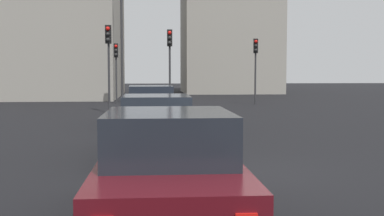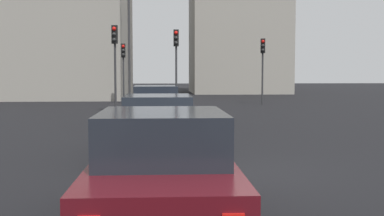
{
  "view_description": "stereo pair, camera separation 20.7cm",
  "coord_description": "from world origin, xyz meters",
  "px_view_note": "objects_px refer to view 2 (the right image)",
  "views": [
    {
      "loc": [
        -9.93,
        1.8,
        2.01
      ],
      "look_at": [
        -0.02,
        0.98,
        1.29
      ],
      "focal_mm": 45.91,
      "sensor_mm": 36.0,
      "label": 1
    },
    {
      "loc": [
        -9.94,
        1.6,
        2.01
      ],
      "look_at": [
        -0.02,
        0.98,
        1.29
      ],
      "focal_mm": 45.91,
      "sensor_mm": 36.0,
      "label": 2
    }
  ],
  "objects_px": {
    "car_grey_right_second": "(158,126)",
    "street_lamp_kerbside": "(129,28)",
    "traffic_light_near_right": "(123,60)",
    "car_maroon_right_third": "(162,171)",
    "traffic_light_far_right": "(115,50)",
    "traffic_light_far_left": "(176,52)",
    "traffic_light_near_left": "(263,57)",
    "car_navy_right_lead": "(155,106)"
  },
  "relations": [
    {
      "from": "car_grey_right_second",
      "to": "street_lamp_kerbside",
      "type": "distance_m",
      "value": 22.2
    },
    {
      "from": "car_grey_right_second",
      "to": "traffic_light_near_right",
      "type": "distance_m",
      "value": 20.33
    },
    {
      "from": "car_maroon_right_third",
      "to": "traffic_light_far_right",
      "type": "height_order",
      "value": "traffic_light_far_right"
    },
    {
      "from": "traffic_light_far_left",
      "to": "street_lamp_kerbside",
      "type": "bearing_deg",
      "value": -152.88
    },
    {
      "from": "traffic_light_near_left",
      "to": "car_grey_right_second",
      "type": "bearing_deg",
      "value": -11.57
    },
    {
      "from": "car_maroon_right_third",
      "to": "traffic_light_far_right",
      "type": "bearing_deg",
      "value": 7.53
    },
    {
      "from": "traffic_light_far_right",
      "to": "street_lamp_kerbside",
      "type": "distance_m",
      "value": 9.31
    },
    {
      "from": "car_grey_right_second",
      "to": "traffic_light_far_left",
      "type": "height_order",
      "value": "traffic_light_far_left"
    },
    {
      "from": "street_lamp_kerbside",
      "to": "car_navy_right_lead",
      "type": "bearing_deg",
      "value": -172.46
    },
    {
      "from": "car_maroon_right_third",
      "to": "traffic_light_far_left",
      "type": "relative_size",
      "value": 0.99
    },
    {
      "from": "car_maroon_right_third",
      "to": "car_navy_right_lead",
      "type": "bearing_deg",
      "value": 1.42
    },
    {
      "from": "car_navy_right_lead",
      "to": "car_maroon_right_third",
      "type": "xyz_separation_m",
      "value": [
        -12.64,
        -0.24,
        0.01
      ]
    },
    {
      "from": "traffic_light_near_right",
      "to": "street_lamp_kerbside",
      "type": "xyz_separation_m",
      "value": [
        1.59,
        -0.28,
        2.24
      ]
    },
    {
      "from": "car_grey_right_second",
      "to": "car_maroon_right_third",
      "type": "bearing_deg",
      "value": -179.02
    },
    {
      "from": "car_navy_right_lead",
      "to": "car_grey_right_second",
      "type": "xyz_separation_m",
      "value": [
        -7.0,
        -0.15,
        -0.02
      ]
    },
    {
      "from": "car_navy_right_lead",
      "to": "traffic_light_far_right",
      "type": "height_order",
      "value": "traffic_light_far_right"
    },
    {
      "from": "car_maroon_right_third",
      "to": "traffic_light_far_right",
      "type": "distance_m",
      "value": 18.5
    },
    {
      "from": "car_grey_right_second",
      "to": "traffic_light_near_left",
      "type": "relative_size",
      "value": 1.1
    },
    {
      "from": "car_navy_right_lead",
      "to": "traffic_light_near_right",
      "type": "bearing_deg",
      "value": 8.03
    },
    {
      "from": "car_grey_right_second",
      "to": "street_lamp_kerbside",
      "type": "bearing_deg",
      "value": 5.5
    },
    {
      "from": "car_maroon_right_third",
      "to": "traffic_light_near_left",
      "type": "distance_m",
      "value": 24.99
    },
    {
      "from": "traffic_light_near_left",
      "to": "traffic_light_near_right",
      "type": "xyz_separation_m",
      "value": [
        1.64,
        8.78,
        -0.17
      ]
    },
    {
      "from": "car_grey_right_second",
      "to": "traffic_light_far_right",
      "type": "height_order",
      "value": "traffic_light_far_right"
    },
    {
      "from": "car_navy_right_lead",
      "to": "traffic_light_far_left",
      "type": "distance_m",
      "value": 8.18
    },
    {
      "from": "traffic_light_far_right",
      "to": "traffic_light_near_right",
      "type": "bearing_deg",
      "value": -172.44
    },
    {
      "from": "car_maroon_right_third",
      "to": "traffic_light_far_left",
      "type": "bearing_deg",
      "value": -1.91
    },
    {
      "from": "traffic_light_near_right",
      "to": "traffic_light_far_right",
      "type": "xyz_separation_m",
      "value": [
        -7.51,
        -0.16,
        0.31
      ]
    },
    {
      "from": "street_lamp_kerbside",
      "to": "traffic_light_near_right",
      "type": "bearing_deg",
      "value": 170.01
    },
    {
      "from": "car_grey_right_second",
      "to": "traffic_light_near_right",
      "type": "xyz_separation_m",
      "value": [
        20.08,
        2.37,
        2.08
      ]
    },
    {
      "from": "traffic_light_far_right",
      "to": "street_lamp_kerbside",
      "type": "xyz_separation_m",
      "value": [
        9.1,
        -0.12,
        1.93
      ]
    },
    {
      "from": "car_navy_right_lead",
      "to": "car_maroon_right_third",
      "type": "relative_size",
      "value": 1.05
    },
    {
      "from": "car_navy_right_lead",
      "to": "traffic_light_near_right",
      "type": "relative_size",
      "value": 1.16
    },
    {
      "from": "traffic_light_far_left",
      "to": "traffic_light_far_right",
      "type": "xyz_separation_m",
      "value": [
        -2.19,
        3.1,
        0.0
      ]
    },
    {
      "from": "car_grey_right_second",
      "to": "traffic_light_far_right",
      "type": "relative_size",
      "value": 1.04
    },
    {
      "from": "car_navy_right_lead",
      "to": "car_maroon_right_third",
      "type": "height_order",
      "value": "car_maroon_right_third"
    },
    {
      "from": "street_lamp_kerbside",
      "to": "traffic_light_far_right",
      "type": "bearing_deg",
      "value": 179.24
    },
    {
      "from": "car_maroon_right_third",
      "to": "traffic_light_near_left",
      "type": "bearing_deg",
      "value": -14.37
    },
    {
      "from": "car_maroon_right_third",
      "to": "traffic_light_near_right",
      "type": "height_order",
      "value": "traffic_light_near_right"
    },
    {
      "from": "traffic_light_near_right",
      "to": "street_lamp_kerbside",
      "type": "height_order",
      "value": "street_lamp_kerbside"
    },
    {
      "from": "traffic_light_near_right",
      "to": "traffic_light_far_left",
      "type": "bearing_deg",
      "value": 28.23
    },
    {
      "from": "traffic_light_near_left",
      "to": "traffic_light_far_right",
      "type": "distance_m",
      "value": 10.43
    },
    {
      "from": "car_grey_right_second",
      "to": "car_navy_right_lead",
      "type": "bearing_deg",
      "value": 1.19
    }
  ]
}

